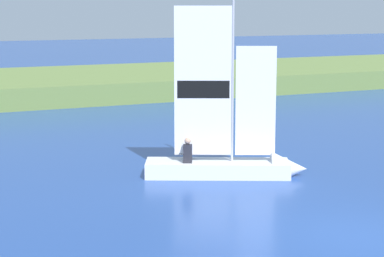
% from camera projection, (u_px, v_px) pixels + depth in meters
% --- Properties ---
extents(ground_plane, '(200.00, 200.00, 0.00)m').
position_uv_depth(ground_plane, '(357.00, 237.00, 16.53)').
color(ground_plane, '#234793').
extents(shore_bank, '(80.00, 12.91, 1.17)m').
position_uv_depth(shore_bank, '(44.00, 85.00, 43.15)').
color(shore_bank, olive).
rests_on(shore_bank, ground).
extents(sailboat, '(5.06, 3.27, 6.41)m').
position_uv_depth(sailboat, '(239.00, 160.00, 22.39)').
color(sailboat, white).
rests_on(sailboat, ground).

